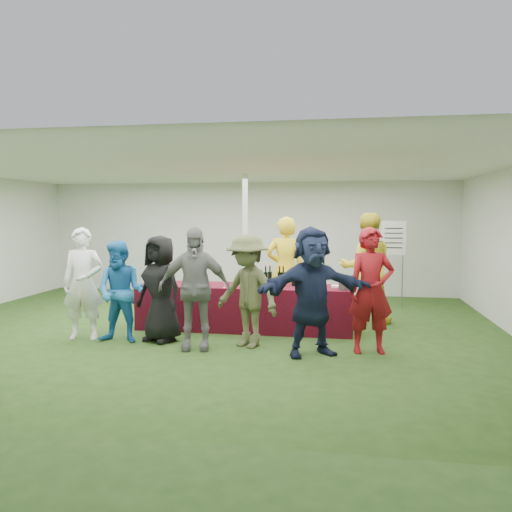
% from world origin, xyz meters
% --- Properties ---
extents(ground, '(60.00, 60.00, 0.00)m').
position_xyz_m(ground, '(0.00, 0.00, 0.00)').
color(ground, '#284719').
rests_on(ground, ground).
extents(tent, '(10.00, 10.00, 10.00)m').
position_xyz_m(tent, '(0.50, 1.20, 1.35)').
color(tent, white).
rests_on(tent, ground).
extents(serving_table, '(3.60, 0.80, 0.75)m').
position_xyz_m(serving_table, '(0.68, 0.17, 0.38)').
color(serving_table, '#5B1120').
rests_on(serving_table, ground).
extents(wine_bottles, '(0.68, 0.16, 0.32)m').
position_xyz_m(wine_bottles, '(1.31, 0.30, 0.87)').
color(wine_bottles, black).
rests_on(wine_bottles, serving_table).
extents(wine_glasses, '(2.83, 0.14, 0.16)m').
position_xyz_m(wine_glasses, '(0.16, -0.10, 0.86)').
color(wine_glasses, silver).
rests_on(wine_glasses, serving_table).
extents(water_bottle, '(0.07, 0.07, 0.23)m').
position_xyz_m(water_bottle, '(0.67, 0.25, 0.85)').
color(water_bottle, silver).
rests_on(water_bottle, serving_table).
extents(bar_towel, '(0.25, 0.18, 0.03)m').
position_xyz_m(bar_towel, '(2.26, 0.22, 0.77)').
color(bar_towel, white).
rests_on(bar_towel, serving_table).
extents(dump_bucket, '(0.23, 0.23, 0.18)m').
position_xyz_m(dump_bucket, '(2.36, -0.05, 0.84)').
color(dump_bucket, slate).
rests_on(dump_bucket, serving_table).
extents(wine_list_sign, '(0.50, 0.03, 1.80)m').
position_xyz_m(wine_list_sign, '(3.35, 2.61, 1.32)').
color(wine_list_sign, slate).
rests_on(wine_list_sign, ground).
extents(staff_pourer, '(0.74, 0.53, 1.90)m').
position_xyz_m(staff_pourer, '(1.30, 0.87, 0.95)').
color(staff_pourer, yellow).
rests_on(staff_pourer, ground).
extents(staff_back, '(1.03, 0.85, 1.97)m').
position_xyz_m(staff_back, '(2.73, 1.06, 0.98)').
color(staff_back, gold).
rests_on(staff_back, ground).
extents(customer_0, '(0.70, 0.52, 1.74)m').
position_xyz_m(customer_0, '(-1.68, -0.86, 0.87)').
color(customer_0, white).
rests_on(customer_0, ground).
extents(customer_1, '(0.76, 0.60, 1.55)m').
position_xyz_m(customer_1, '(-1.01, -0.96, 0.77)').
color(customer_1, '#206FB9').
rests_on(customer_1, ground).
extents(customer_2, '(0.94, 0.80, 1.63)m').
position_xyz_m(customer_2, '(-0.44, -0.79, 0.81)').
color(customer_2, black).
rests_on(customer_2, ground).
extents(customer_3, '(1.09, 0.59, 1.77)m').
position_xyz_m(customer_3, '(0.20, -1.14, 0.88)').
color(customer_3, slate).
rests_on(customer_3, ground).
extents(customer_4, '(1.23, 1.06, 1.66)m').
position_xyz_m(customer_4, '(0.93, -0.90, 0.83)').
color(customer_4, '#4E512E').
rests_on(customer_4, ground).
extents(customer_5, '(1.72, 1.21, 1.79)m').
position_xyz_m(customer_5, '(1.89, -1.18, 0.89)').
color(customer_5, '#161F3B').
rests_on(customer_5, ground).
extents(customer_6, '(0.72, 0.54, 1.77)m').
position_xyz_m(customer_6, '(2.70, -0.92, 0.89)').
color(customer_6, maroon).
rests_on(customer_6, ground).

